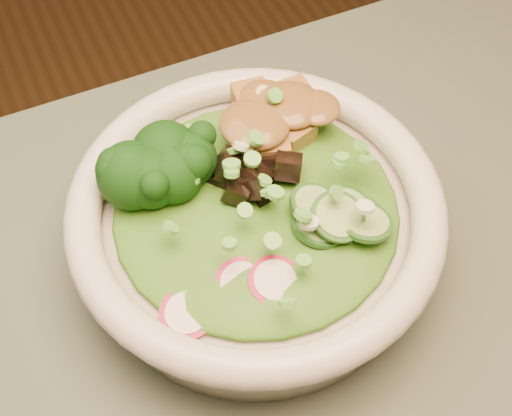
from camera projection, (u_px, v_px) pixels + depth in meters
name	position (u px, v px, depth m)	size (l,w,h in m)	color
salad_bowl	(256.00, 223.00, 0.54)	(0.28, 0.28, 0.08)	silver
lettuce_bed	(256.00, 207.00, 0.53)	(0.21, 0.21, 0.03)	#225F14
broccoli_florets	(167.00, 184.00, 0.52)	(0.08, 0.07, 0.05)	black
radish_slices	(244.00, 286.00, 0.48)	(0.11, 0.04, 0.02)	#9E0C32
cucumber_slices	(350.00, 211.00, 0.51)	(0.07, 0.07, 0.04)	#94C46D
mushroom_heap	(259.00, 181.00, 0.52)	(0.07, 0.07, 0.04)	black
tofu_cubes	(272.00, 130.00, 0.55)	(0.09, 0.06, 0.04)	olive
peanut_sauce	(272.00, 118.00, 0.54)	(0.07, 0.06, 0.02)	brown
scallion_garnish	(256.00, 187.00, 0.50)	(0.20, 0.20, 0.03)	#62C043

